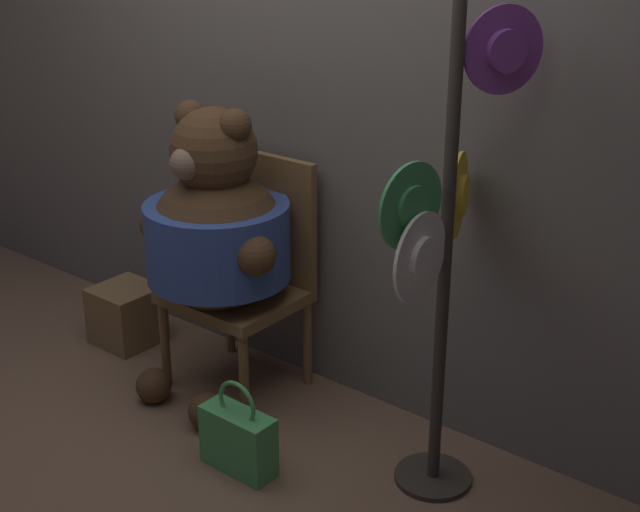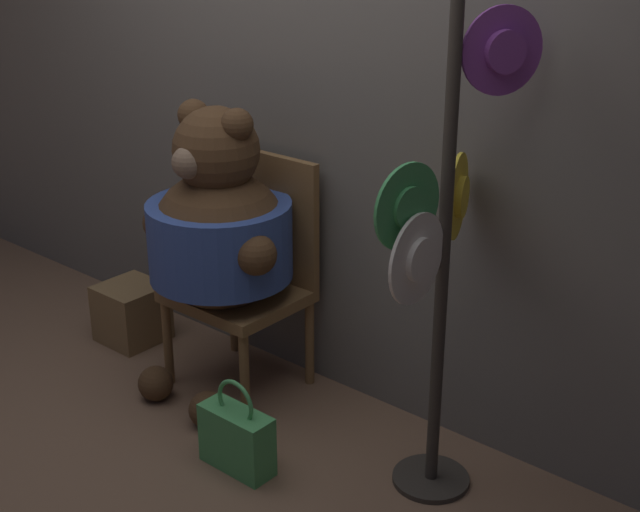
{
  "view_description": "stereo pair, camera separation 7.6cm",
  "coord_description": "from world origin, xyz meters",
  "px_view_note": "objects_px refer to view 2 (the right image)",
  "views": [
    {
      "loc": [
        2.29,
        -2.11,
        1.99
      ],
      "look_at": [
        0.39,
        0.24,
        0.75
      ],
      "focal_mm": 50.0,
      "sensor_mm": 36.0,
      "label": 1
    },
    {
      "loc": [
        2.35,
        -2.06,
        1.99
      ],
      "look_at": [
        0.39,
        0.24,
        0.75
      ],
      "focal_mm": 50.0,
      "sensor_mm": 36.0,
      "label": 2
    }
  ],
  "objects_px": {
    "chair": "(251,267)",
    "handbag_on_ground": "(237,438)",
    "hat_display_rack": "(445,239)",
    "teddy_bear": "(219,231)"
  },
  "relations": [
    {
      "from": "chair",
      "to": "handbag_on_ground",
      "type": "xyz_separation_m",
      "value": [
        0.44,
        -0.53,
        -0.39
      ]
    },
    {
      "from": "hat_display_rack",
      "to": "handbag_on_ground",
      "type": "xyz_separation_m",
      "value": [
        -0.6,
        -0.4,
        -0.82
      ]
    },
    {
      "from": "chair",
      "to": "hat_display_rack",
      "type": "distance_m",
      "value": 1.12
    },
    {
      "from": "chair",
      "to": "handbag_on_ground",
      "type": "bearing_deg",
      "value": -50.74
    },
    {
      "from": "chair",
      "to": "handbag_on_ground",
      "type": "height_order",
      "value": "chair"
    },
    {
      "from": "handbag_on_ground",
      "to": "teddy_bear",
      "type": "bearing_deg",
      "value": 140.47
    },
    {
      "from": "teddy_bear",
      "to": "chair",
      "type": "bearing_deg",
      "value": 85.55
    },
    {
      "from": "hat_display_rack",
      "to": "handbag_on_ground",
      "type": "distance_m",
      "value": 1.09
    },
    {
      "from": "teddy_bear",
      "to": "handbag_on_ground",
      "type": "relative_size",
      "value": 3.37
    },
    {
      "from": "chair",
      "to": "hat_display_rack",
      "type": "relative_size",
      "value": 0.56
    }
  ]
}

